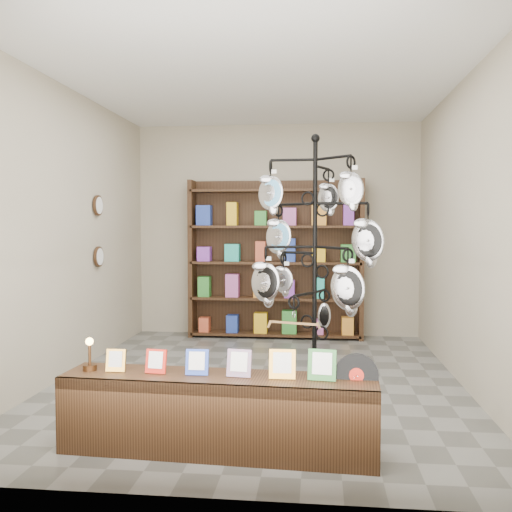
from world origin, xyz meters
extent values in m
plane|color=slate|center=(0.00, 0.00, 0.00)|extent=(5.00, 5.00, 0.00)
plane|color=#ADA48C|center=(0.00, 2.50, 1.50)|extent=(4.00, 0.00, 4.00)
plane|color=#ADA48C|center=(0.00, -2.50, 1.50)|extent=(4.00, 0.00, 4.00)
plane|color=#ADA48C|center=(-2.00, 0.00, 1.50)|extent=(0.00, 5.00, 5.00)
plane|color=#ADA48C|center=(2.00, 0.00, 1.50)|extent=(0.00, 5.00, 5.00)
plane|color=white|center=(0.00, 0.00, 3.00)|extent=(5.00, 5.00, 0.00)
cylinder|color=black|center=(0.57, -0.56, 0.02)|extent=(0.63, 0.63, 0.03)
cylinder|color=black|center=(0.57, -0.56, 1.15)|extent=(0.05, 0.05, 2.31)
sphere|color=black|center=(0.57, -0.56, 2.33)|extent=(0.08, 0.08, 0.08)
ellipsoid|color=silver|center=(0.65, -0.33, 0.73)|extent=(0.13, 0.08, 0.24)
cube|color=tan|center=(0.39, -0.84, 0.74)|extent=(0.43, 0.14, 0.04)
cube|color=black|center=(-0.08, -1.83, 0.27)|extent=(2.19, 0.55, 0.53)
cube|color=gold|center=(-0.82, -1.79, 0.61)|extent=(0.14, 0.06, 0.16)
cube|color=red|center=(-0.52, -1.81, 0.62)|extent=(0.15, 0.06, 0.17)
cube|color=#263FA5|center=(-0.23, -1.82, 0.62)|extent=(0.16, 0.06, 0.18)
cube|color=#E54C33|center=(0.07, -1.84, 0.63)|extent=(0.17, 0.07, 0.19)
cube|color=gold|center=(0.36, -1.85, 0.63)|extent=(0.18, 0.07, 0.20)
cube|color=#337233|center=(0.63, -1.87, 0.64)|extent=(0.19, 0.07, 0.21)
cylinder|color=black|center=(0.86, -1.83, 0.56)|extent=(0.30, 0.08, 0.29)
cylinder|color=red|center=(0.86, -1.83, 0.56)|extent=(0.10, 0.03, 0.10)
cylinder|color=#432713|center=(-1.02, -1.78, 0.55)|extent=(0.10, 0.10, 0.04)
cylinder|color=#432713|center=(-1.02, -1.78, 0.64)|extent=(0.02, 0.02, 0.14)
sphere|color=#FFBF59|center=(-1.02, -1.78, 0.74)|extent=(0.06, 0.06, 0.06)
cube|color=black|center=(0.00, 2.44, 1.10)|extent=(2.40, 0.04, 2.20)
cube|color=black|center=(-1.18, 2.28, 1.10)|extent=(0.06, 0.36, 2.20)
cube|color=black|center=(1.18, 2.28, 1.10)|extent=(0.06, 0.36, 2.20)
cube|color=black|center=(0.00, 2.28, 0.05)|extent=(2.36, 0.36, 0.04)
cube|color=black|center=(0.00, 2.28, 0.55)|extent=(2.36, 0.36, 0.03)
cube|color=black|center=(0.00, 2.28, 1.05)|extent=(2.36, 0.36, 0.04)
cube|color=black|center=(0.00, 2.28, 1.55)|extent=(2.36, 0.36, 0.04)
cube|color=black|center=(0.00, 2.28, 2.05)|extent=(2.36, 0.36, 0.04)
cylinder|color=black|center=(-1.97, 0.80, 1.80)|extent=(0.03, 0.24, 0.24)
cylinder|color=black|center=(-1.97, 0.80, 1.20)|extent=(0.03, 0.24, 0.24)
camera|label=1|loc=(0.60, -5.63, 1.56)|focal=40.00mm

